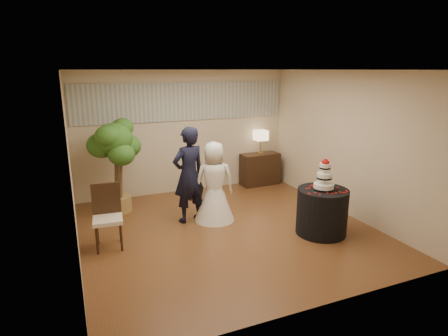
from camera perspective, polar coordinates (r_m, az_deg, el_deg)
name	(u,v)px	position (r m, az deg, el deg)	size (l,w,h in m)	color
floor	(227,230)	(6.84, 0.54, -9.42)	(5.00, 5.00, 0.00)	brown
ceiling	(228,70)	(6.24, 0.60, 14.74)	(5.00, 5.00, 0.00)	white
wall_back	(185,132)	(8.70, -6.02, 5.43)	(5.00, 0.06, 2.80)	beige
wall_front	(317,200)	(4.31, 13.95, -4.75)	(5.00, 0.06, 2.80)	beige
wall_left	(71,169)	(5.89, -22.34, -0.15)	(0.06, 5.00, 2.80)	beige
wall_right	(345,143)	(7.72, 17.90, 3.59)	(0.06, 5.00, 2.80)	beige
mural_border	(184,102)	(8.60, -6.10, 10.02)	(4.90, 0.02, 0.85)	#A4A399
groom	(189,175)	(6.97, -5.38, -1.06)	(0.66, 0.43, 1.82)	black
bride	(214,182)	(7.03, -1.50, -2.09)	(0.77, 0.77, 1.53)	white
cake_table	(322,212)	(6.79, 14.69, -6.44)	(0.87, 0.87, 0.81)	black
wedding_cake	(325,174)	(6.58, 15.08, -0.92)	(0.35, 0.35, 0.55)	white
console	(260,169)	(9.37, 5.48, -0.17)	(0.95, 0.42, 0.79)	black
table_lamp	(260,142)	(9.22, 5.58, 3.95)	(0.29, 0.29, 0.58)	beige
ficus_tree	(116,166)	(7.69, -16.12, 0.29)	(0.91, 0.91, 1.91)	#31621E
side_chair	(108,218)	(6.29, -17.32, -7.24)	(0.47, 0.49, 1.03)	black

